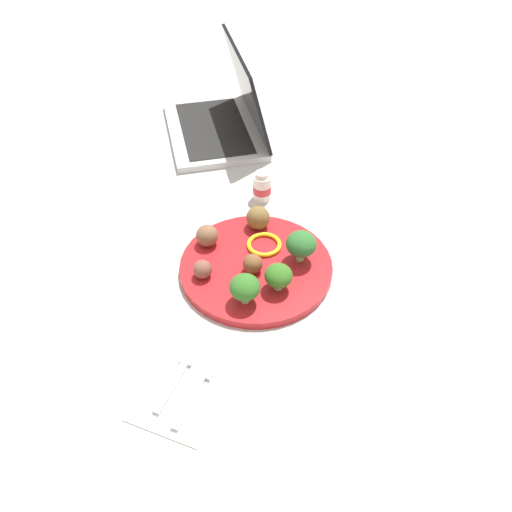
% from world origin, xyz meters
% --- Properties ---
extents(ground_plane, '(4.00, 4.00, 0.00)m').
position_xyz_m(ground_plane, '(0.00, 0.00, 0.00)').
color(ground_plane, '#B2B2AD').
extents(plate, '(0.28, 0.28, 0.02)m').
position_xyz_m(plate, '(0.00, 0.00, 0.01)').
color(plate, red).
rests_on(plate, ground_plane).
extents(broccoli_floret_back_right, '(0.05, 0.05, 0.06)m').
position_xyz_m(broccoli_floret_back_right, '(-0.09, -0.01, 0.05)').
color(broccoli_floret_back_right, '#A7B777').
rests_on(broccoli_floret_back_right, plate).
extents(broccoli_floret_center, '(0.05, 0.05, 0.05)m').
position_xyz_m(broccoli_floret_center, '(-0.05, -0.05, 0.05)').
color(broccoli_floret_center, '#98BE6D').
rests_on(broccoli_floret_center, plate).
extents(broccoli_floret_mid_right, '(0.06, 0.06, 0.06)m').
position_xyz_m(broccoli_floret_mid_right, '(0.04, -0.07, 0.05)').
color(broccoli_floret_mid_right, '#94CC6B').
rests_on(broccoli_floret_mid_right, plate).
extents(meatball_front_right, '(0.05, 0.05, 0.05)m').
position_xyz_m(meatball_front_right, '(0.10, 0.03, 0.04)').
color(meatball_front_right, brown).
rests_on(meatball_front_right, plate).
extents(meatball_center, '(0.03, 0.03, 0.03)m').
position_xyz_m(meatball_center, '(-0.06, 0.08, 0.03)').
color(meatball_center, brown).
rests_on(meatball_center, plate).
extents(meatball_mid_right, '(0.04, 0.04, 0.04)m').
position_xyz_m(meatball_mid_right, '(0.02, 0.10, 0.04)').
color(meatball_mid_right, brown).
rests_on(meatball_mid_right, plate).
extents(meatball_far_rim, '(0.04, 0.04, 0.04)m').
position_xyz_m(meatball_far_rim, '(-0.02, -0.00, 0.03)').
color(meatball_far_rim, brown).
rests_on(meatball_far_rim, plate).
extents(pepper_ring_back_right, '(0.08, 0.08, 0.01)m').
position_xyz_m(pepper_ring_back_right, '(0.05, -0.00, 0.02)').
color(pepper_ring_back_right, yellow).
rests_on(pepper_ring_back_right, plate).
extents(napkin, '(0.18, 0.13, 0.01)m').
position_xyz_m(napkin, '(-0.27, 0.03, 0.00)').
color(napkin, white).
rests_on(napkin, ground_plane).
extents(fork, '(0.12, 0.03, 0.01)m').
position_xyz_m(fork, '(-0.26, 0.04, 0.01)').
color(fork, silver).
rests_on(fork, napkin).
extents(knife, '(0.15, 0.02, 0.01)m').
position_xyz_m(knife, '(-0.26, 0.01, 0.01)').
color(knife, silver).
rests_on(knife, napkin).
extents(yogurt_bottle, '(0.04, 0.04, 0.07)m').
position_xyz_m(yogurt_bottle, '(0.21, 0.05, 0.03)').
color(yogurt_bottle, white).
rests_on(yogurt_bottle, ground_plane).
extents(laptop, '(0.39, 0.35, 0.21)m').
position_xyz_m(laptop, '(0.45, 0.23, 0.04)').
color(laptop, '#B8B8B8').
rests_on(laptop, ground_plane).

